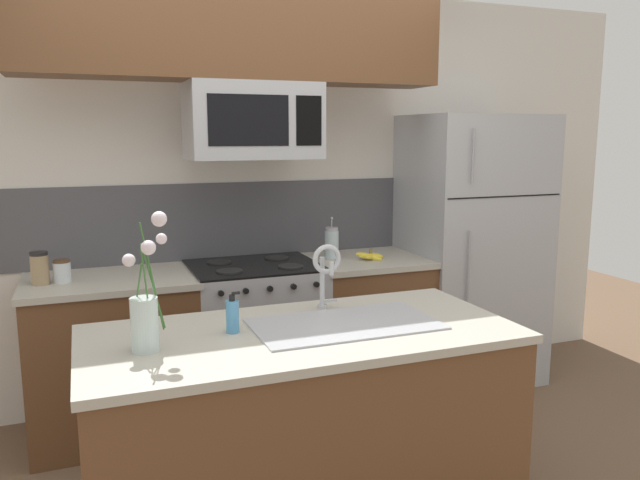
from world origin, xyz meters
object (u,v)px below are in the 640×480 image
microwave (253,121)px  french_press (332,243)px  stove_range (256,339)px  storage_jar_medium (62,271)px  sink_faucet (326,268)px  storage_jar_tall (40,268)px  banana_bunch (371,256)px  flower_vase (146,313)px  refrigerator (469,250)px  dish_soap_bottle (232,316)px

microwave → french_press: (0.52, 0.08, -0.75)m
stove_range → storage_jar_medium: size_ratio=7.62×
storage_jar_medium → french_press: 1.58m
storage_jar_medium → sink_faucet: size_ratio=0.40×
storage_jar_tall → french_press: bearing=2.9°
stove_range → banana_bunch: size_ratio=4.93×
sink_faucet → microwave: bearing=92.6°
microwave → storage_jar_medium: microwave is taller
stove_range → french_press: size_ratio=3.48×
storage_jar_tall → stove_range: bearing=1.3°
flower_vase → french_press: bearing=46.4°
storage_jar_tall → refrigerator: bearing=1.0°
refrigerator → banana_bunch: 0.79m
refrigerator → storage_jar_tall: (-2.69, -0.05, 0.09)m
microwave → storage_jar_tall: bearing=-179.8°
refrigerator → microwave: bearing=-178.5°
sink_faucet → banana_bunch: bearing=54.7°
microwave → refrigerator: 1.75m
storage_jar_tall → sink_faucet: sink_faucet is taller
dish_soap_bottle → microwave: bearing=70.5°
sink_faucet → dish_soap_bottle: bearing=-162.4°
storage_jar_medium → storage_jar_tall: bearing=-179.2°
storage_jar_tall → banana_bunch: bearing=-1.1°
microwave → sink_faucet: (0.05, -1.02, -0.65)m
refrigerator → stove_range: bearing=-179.3°
french_press → stove_range: bearing=-173.4°
microwave → refrigerator: microwave is taller
storage_jar_tall → flower_vase: size_ratio=0.34×
flower_vase → storage_jar_medium: bearing=103.8°
dish_soap_bottle → stove_range: bearing=70.9°
microwave → banana_bunch: size_ratio=3.95×
sink_faucet → storage_jar_medium: bearing=137.5°
banana_bunch → sink_faucet: size_ratio=0.62×
storage_jar_medium → flower_vase: (0.31, -1.25, 0.08)m
storage_jar_medium → dish_soap_bottle: (0.65, -1.16, 0.01)m
french_press → sink_faucet: size_ratio=0.87×
storage_jar_medium → banana_bunch: bearing=-1.2°
sink_faucet → stove_range: bearing=92.5°
storage_jar_medium → sink_faucet: 1.51m
refrigerator → dish_soap_bottle: (-1.94, -1.20, 0.07)m
storage_jar_medium → dish_soap_bottle: size_ratio=0.74×
french_press → storage_jar_medium: bearing=-176.9°
banana_bunch → storage_jar_tall: bearing=178.9°
french_press → refrigerator: bearing=-2.3°
storage_jar_tall → storage_jar_medium: bearing=0.8°
microwave → storage_jar_tall: size_ratio=4.30×
refrigerator → storage_jar_medium: (-2.59, -0.04, 0.06)m
french_press → dish_soap_bottle: (-0.93, -1.24, -0.03)m
microwave → flower_vase: (-0.75, -1.26, -0.71)m
banana_bunch → storage_jar_medium: bearing=178.8°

